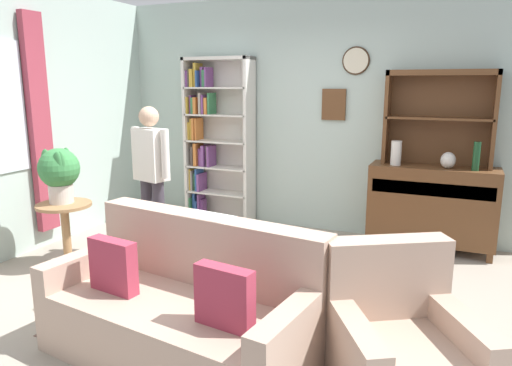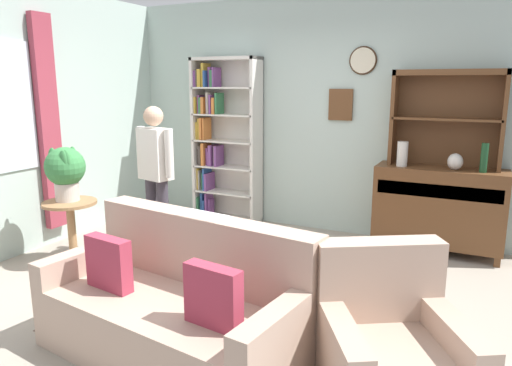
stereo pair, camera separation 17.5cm
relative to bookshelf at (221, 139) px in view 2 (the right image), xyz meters
name	(u,v)px [view 2 (the right image)]	position (x,y,z in m)	size (l,w,h in m)	color
ground_plane	(235,294)	(1.26, -1.94, -1.09)	(5.40, 4.60, 0.02)	#9E9384
wall_back	(320,115)	(1.27, 0.19, 0.33)	(5.00, 0.09, 2.80)	#ADC1B7
wall_left	(17,121)	(-1.26, -1.99, 0.32)	(0.16, 4.20, 2.80)	#ADC1B7
area_rug	(239,313)	(1.46, -2.24, -1.07)	(2.46, 1.83, 0.01)	brown
bookshelf	(221,139)	(0.00, 0.00, 0.00)	(0.90, 0.30, 2.10)	silver
sideboard	(438,206)	(2.70, -0.08, -0.57)	(1.30, 0.45, 0.92)	brown
sideboard_hutch	(448,105)	(2.70, 0.03, 0.48)	(1.10, 0.26, 1.00)	brown
vase_tall	(402,154)	(2.31, -0.16, -0.03)	(0.11, 0.11, 0.26)	beige
vase_round	(455,162)	(2.83, -0.15, -0.07)	(0.15, 0.15, 0.17)	beige
bottle_wine	(484,158)	(3.09, -0.17, -0.01)	(0.07, 0.07, 0.29)	#194223
couch_floral	(178,310)	(1.36, -2.92, -0.76)	(1.90, 1.08, 0.90)	tan
armchair_floral	(390,356)	(2.72, -2.80, -0.79)	(1.05, 1.06, 0.88)	tan
plant_stand	(71,225)	(-0.54, -2.04, -0.68)	(0.52, 0.52, 0.64)	#997047
potted_plant_large	(65,169)	(-0.58, -2.02, -0.12)	(0.39, 0.39, 0.53)	beige
person_reading	(156,171)	(0.09, -1.47, -0.17)	(0.52, 0.28, 1.56)	#38333D
coffee_table	(231,263)	(1.32, -2.13, -0.72)	(0.80, 0.50, 0.42)	brown
book_stack	(230,246)	(1.27, -2.05, -0.61)	(0.22, 0.16, 0.10)	#B22D33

